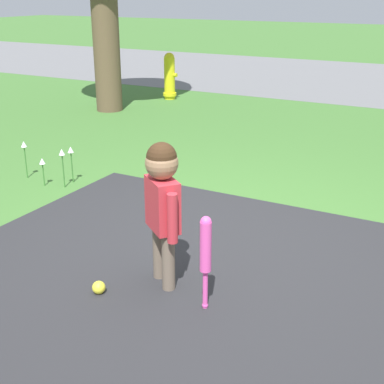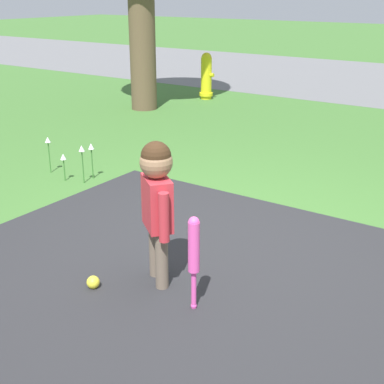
{
  "view_description": "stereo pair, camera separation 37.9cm",
  "coord_description": "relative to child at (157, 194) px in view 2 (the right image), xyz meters",
  "views": [
    {
      "loc": [
        1.58,
        -3.46,
        1.88
      ],
      "look_at": [
        -0.11,
        -0.34,
        0.53
      ],
      "focal_mm": 50.0,
      "sensor_mm": 36.0,
      "label": 1
    },
    {
      "loc": [
        1.9,
        -3.27,
        1.88
      ],
      "look_at": [
        -0.11,
        -0.34,
        0.53
      ],
      "focal_mm": 50.0,
      "sensor_mm": 36.0,
      "label": 2
    }
  ],
  "objects": [
    {
      "name": "child",
      "position": [
        0.0,
        0.0,
        0.0
      ],
      "size": [
        0.33,
        0.28,
        0.99
      ],
      "rotation": [
        0.0,
        0.0,
        -0.66
      ],
      "color": "#6B5B4C",
      "rests_on": "ground"
    },
    {
      "name": "fire_hydrant",
      "position": [
        -3.32,
        5.68,
        -0.24
      ],
      "size": [
        0.27,
        0.24,
        0.83
      ],
      "color": "yellow",
      "rests_on": "ground"
    },
    {
      "name": "ground_plane",
      "position": [
        0.11,
        0.74,
        -0.64
      ],
      "size": [
        60.0,
        60.0,
        0.0
      ],
      "primitive_type": "plane",
      "color": "#3D6B2D"
    },
    {
      "name": "baseball_bat",
      "position": [
        0.39,
        -0.14,
        -0.24
      ],
      "size": [
        0.07,
        0.07,
        0.63
      ],
      "color": "#E54CA5",
      "rests_on": "ground"
    },
    {
      "name": "sports_ball",
      "position": [
        -0.31,
        -0.32,
        -0.6
      ],
      "size": [
        0.09,
        0.09,
        0.09
      ],
      "color": "yellow",
      "rests_on": "ground"
    },
    {
      "name": "flower_bed",
      "position": [
        -2.06,
        1.17,
        -0.33
      ],
      "size": [
        0.61,
        0.28,
        0.4
      ],
      "color": "#38702D",
      "rests_on": "ground"
    }
  ]
}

